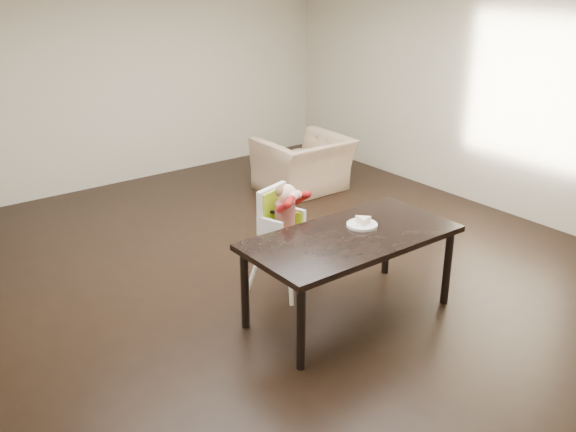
# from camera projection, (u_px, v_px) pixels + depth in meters

# --- Properties ---
(ground) EXTENTS (7.00, 7.00, 0.00)m
(ground) POSITION_uv_depth(u_px,v_px,m) (290.00, 267.00, 6.40)
(ground) COLOR black
(ground) RESTS_ON ground
(room_walls) EXTENTS (6.02, 7.02, 2.71)m
(room_walls) POSITION_uv_depth(u_px,v_px,m) (290.00, 81.00, 5.71)
(room_walls) COLOR beige
(room_walls) RESTS_ON ground
(dining_table) EXTENTS (1.80, 0.90, 0.75)m
(dining_table) POSITION_uv_depth(u_px,v_px,m) (351.00, 244.00, 5.32)
(dining_table) COLOR black
(dining_table) RESTS_ON ground
(high_chair) EXTENTS (0.53, 0.53, 1.02)m
(high_chair) POSITION_uv_depth(u_px,v_px,m) (283.00, 215.00, 5.77)
(high_chair) COLOR white
(high_chair) RESTS_ON ground
(plate) EXTENTS (0.30, 0.30, 0.08)m
(plate) POSITION_uv_depth(u_px,v_px,m) (362.00, 223.00, 5.45)
(plate) COLOR white
(plate) RESTS_ON dining_table
(armchair) EXTENTS (1.10, 0.72, 0.96)m
(armchair) POSITION_uv_depth(u_px,v_px,m) (303.00, 156.00, 8.35)
(armchair) COLOR tan
(armchair) RESTS_ON ground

